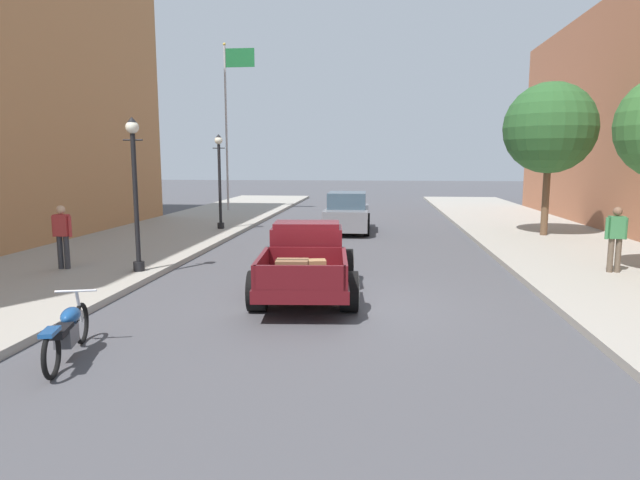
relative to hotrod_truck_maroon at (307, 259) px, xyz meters
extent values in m
plane|color=#47474C|center=(0.57, -0.88, -0.75)|extent=(140.00, 140.00, 0.00)
cube|color=#9E998E|center=(-6.68, -0.88, -0.68)|extent=(5.50, 64.00, 0.15)
cube|color=#510F14|center=(0.02, -0.24, -0.21)|extent=(2.17, 5.03, 0.24)
cube|color=#510F14|center=(-0.01, 0.11, 0.31)|extent=(1.65, 1.23, 0.80)
cube|color=#510F14|center=(0.00, 0.06, 0.77)|extent=(1.51, 1.05, 0.12)
cube|color=#3D4C5B|center=(-0.05, 0.67, 0.47)|extent=(1.32, 0.15, 0.44)
cube|color=#510F14|center=(-0.12, 1.40, 0.17)|extent=(1.44, 1.61, 0.52)
cube|color=silver|center=(-0.18, 2.20, 0.15)|extent=(0.69, 0.16, 0.47)
cube|color=#510F14|center=(0.14, -1.64, -0.07)|extent=(1.86, 2.23, 0.04)
cube|color=#510F14|center=(-0.67, -1.71, 0.15)|extent=(0.26, 2.10, 0.44)
cube|color=#510F14|center=(0.95, -1.57, 0.15)|extent=(0.26, 2.10, 0.44)
cube|color=#510F14|center=(0.23, -2.64, 0.15)|extent=(1.62, 0.22, 0.44)
cube|color=#510F14|center=(0.06, -0.63, 0.15)|extent=(1.62, 0.22, 0.44)
cylinder|color=black|center=(-0.99, 1.02, -0.35)|extent=(0.43, 0.83, 0.80)
cylinder|color=silver|center=(-1.17, 1.01, -0.35)|extent=(0.07, 0.65, 0.66)
cylinder|color=silver|center=(-1.18, 1.01, -0.35)|extent=(0.04, 0.24, 0.24)
cylinder|color=black|center=(0.80, 1.18, -0.35)|extent=(0.43, 0.83, 0.80)
cylinder|color=silver|center=(0.99, 1.19, -0.35)|extent=(0.07, 0.65, 0.66)
cylinder|color=silver|center=(1.00, 1.19, -0.35)|extent=(0.04, 0.24, 0.24)
cylinder|color=black|center=(-0.76, -1.66, -0.35)|extent=(0.43, 0.83, 0.80)
cylinder|color=silver|center=(-0.94, -1.68, -0.35)|extent=(0.07, 0.65, 0.66)
cylinder|color=silver|center=(-0.95, -1.68, -0.35)|extent=(0.04, 0.24, 0.24)
cylinder|color=black|center=(1.03, -1.51, -0.35)|extent=(0.43, 0.83, 0.80)
cylinder|color=silver|center=(1.21, -1.49, -0.35)|extent=(0.07, 0.65, 0.66)
cylinder|color=silver|center=(1.22, -1.49, -0.35)|extent=(0.04, 0.24, 0.24)
cube|color=brown|center=(-0.01, -2.00, 0.15)|extent=(0.63, 0.49, 0.40)
cube|color=#3D2D1E|center=(-0.01, -2.00, 0.15)|extent=(0.62, 0.10, 0.42)
cube|color=olive|center=(0.33, -1.32, 0.09)|extent=(0.50, 0.40, 0.28)
torus|color=black|center=(-3.16, -3.87, -0.42)|extent=(0.24, 0.67, 0.67)
torus|color=black|center=(-2.79, -5.27, -0.42)|extent=(0.24, 0.67, 0.67)
cube|color=#4C4C51|center=(-2.96, -4.61, -0.37)|extent=(0.35, 0.49, 0.28)
ellipsoid|color=navy|center=(-3.02, -4.37, -0.14)|extent=(0.39, 0.57, 0.24)
cube|color=black|center=(-2.89, -4.86, -0.22)|extent=(0.36, 0.60, 0.10)
cylinder|color=silver|center=(-3.14, -3.92, -0.12)|extent=(0.11, 0.26, 0.58)
cylinder|color=silver|center=(-3.11, -4.04, 0.16)|extent=(0.61, 0.19, 0.04)
cube|color=navy|center=(-2.79, -5.27, -0.10)|extent=(0.28, 0.43, 0.06)
cube|color=slate|center=(0.30, 10.54, -0.14)|extent=(1.77, 4.32, 0.80)
cube|color=#384C5B|center=(0.30, 10.39, 0.58)|extent=(1.55, 2.02, 0.64)
cylinder|color=black|center=(-0.55, 11.82, -0.42)|extent=(0.23, 0.66, 0.66)
cylinder|color=black|center=(1.11, 11.84, -0.42)|extent=(0.23, 0.66, 0.66)
cylinder|color=black|center=(-0.51, 9.24, -0.42)|extent=(0.23, 0.66, 0.66)
cylinder|color=black|center=(1.14, 9.26, -0.42)|extent=(0.23, 0.66, 0.66)
cylinder|color=#333338|center=(-6.61, 1.19, -0.17)|extent=(0.14, 0.14, 0.86)
cylinder|color=#333338|center=(-6.43, 1.19, -0.17)|extent=(0.14, 0.14, 0.86)
cube|color=#B23333|center=(-6.52, 1.19, 0.54)|extent=(0.36, 0.22, 0.56)
cylinder|color=#B23333|center=(-6.74, 1.19, 0.51)|extent=(0.09, 0.09, 0.54)
cylinder|color=#B23333|center=(-6.30, 1.19, 0.51)|extent=(0.09, 0.09, 0.54)
sphere|color=tan|center=(-6.52, 1.19, 0.94)|extent=(0.22, 0.22, 0.22)
cylinder|color=brown|center=(7.40, 2.25, -0.17)|extent=(0.14, 0.14, 0.86)
cylinder|color=brown|center=(7.58, 2.25, -0.17)|extent=(0.14, 0.14, 0.86)
cube|color=#387A47|center=(7.49, 2.25, 0.54)|extent=(0.36, 0.22, 0.56)
cylinder|color=#387A47|center=(7.27, 2.25, 0.51)|extent=(0.09, 0.09, 0.54)
cylinder|color=#387A47|center=(7.71, 2.25, 0.51)|extent=(0.09, 0.09, 0.54)
sphere|color=brown|center=(7.49, 2.25, 0.94)|extent=(0.22, 0.22, 0.22)
cylinder|color=black|center=(-4.46, 1.12, -0.48)|extent=(0.28, 0.28, 0.24)
cylinder|color=black|center=(-4.46, 1.12, 1.24)|extent=(0.12, 0.12, 3.20)
cylinder|color=black|center=(-4.46, 1.12, 2.69)|extent=(0.50, 0.04, 0.04)
sphere|color=silver|center=(-4.46, 1.12, 3.00)|extent=(0.32, 0.32, 0.32)
cone|color=black|center=(-4.46, 1.12, 3.18)|extent=(0.24, 0.24, 0.14)
cylinder|color=black|center=(-4.90, 9.84, -0.48)|extent=(0.28, 0.28, 0.24)
cylinder|color=black|center=(-4.90, 9.84, 1.24)|extent=(0.12, 0.12, 3.20)
cylinder|color=black|center=(-4.90, 9.84, 2.69)|extent=(0.50, 0.04, 0.04)
sphere|color=silver|center=(-4.90, 9.84, 3.00)|extent=(0.32, 0.32, 0.32)
cone|color=black|center=(-4.90, 9.84, 3.18)|extent=(0.24, 0.24, 0.14)
cylinder|color=#B2B2B7|center=(-6.93, 18.18, 3.90)|extent=(0.12, 0.12, 9.00)
sphere|color=gold|center=(-6.93, 18.18, 8.48)|extent=(0.16, 0.16, 0.16)
cube|color=#196633|center=(-6.07, 18.18, 7.75)|extent=(1.60, 0.03, 1.00)
cylinder|color=brown|center=(7.81, 9.24, 0.76)|extent=(0.26, 0.26, 2.73)
sphere|color=#285628|center=(7.81, 9.24, 3.37)|extent=(3.33, 3.33, 3.33)
camera|label=1|loc=(1.58, -11.84, 2.18)|focal=30.40mm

